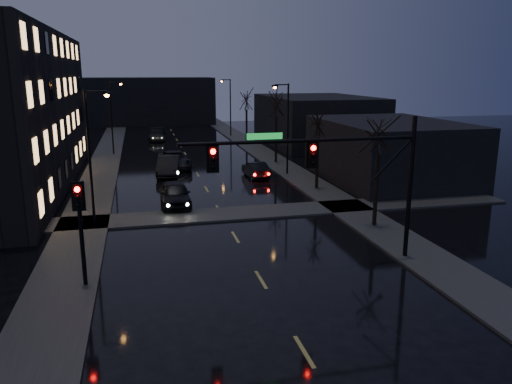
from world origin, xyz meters
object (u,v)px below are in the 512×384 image
oncoming_car_d (157,135)px  oncoming_car_a (175,194)px  oncoming_car_b (169,166)px  lead_car (256,170)px  oncoming_car_c (174,160)px

oncoming_car_d → oncoming_car_a: bearing=-86.6°
oncoming_car_b → oncoming_car_a: bearing=-83.5°
oncoming_car_d → lead_car: (7.43, -26.31, -0.10)m
lead_car → oncoming_car_d: bearing=-77.3°
oncoming_car_c → oncoming_car_d: size_ratio=1.07×
lead_car → oncoming_car_b: bearing=-22.7°
oncoming_car_c → oncoming_car_d: oncoming_car_c is taller
oncoming_car_b → oncoming_car_d: (-0.11, 23.70, -0.07)m
oncoming_car_b → lead_car: 7.77m
oncoming_car_c → oncoming_car_a: bearing=-97.4°
oncoming_car_a → oncoming_car_b: (0.21, 10.61, 0.02)m
oncoming_car_b → oncoming_car_c: size_ratio=0.89×
oncoming_car_b → oncoming_car_c: bearing=84.8°
oncoming_car_a → oncoming_car_b: size_ratio=0.95×
oncoming_car_b → oncoming_car_c: (0.74, 3.23, -0.05)m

